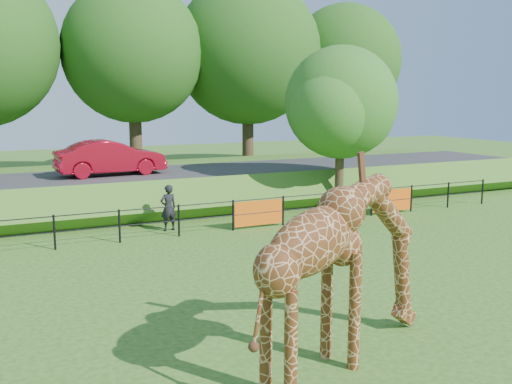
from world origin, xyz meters
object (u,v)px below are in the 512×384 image
(visitor, at_px, (168,208))
(tree_east, at_px, (342,107))
(giraffe, at_px, (346,271))
(car_red, at_px, (111,158))

(visitor, distance_m, tree_east, 8.43)
(giraffe, distance_m, car_red, 16.26)
(tree_east, bearing_deg, visitor, -175.15)
(giraffe, relative_size, car_red, 1.03)
(giraffe, distance_m, tree_east, 14.37)
(giraffe, relative_size, visitor, 2.81)
(tree_east, bearing_deg, giraffe, -123.46)
(car_red, relative_size, visitor, 2.73)
(car_red, bearing_deg, tree_east, -121.63)
(car_red, distance_m, tree_east, 9.92)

